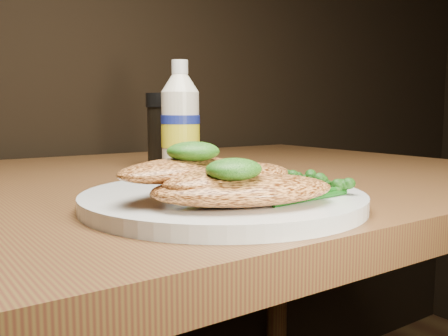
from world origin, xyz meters
TOP-DOWN VIEW (x-y plane):
  - plate at (-0.05, 0.81)m, footprint 0.30×0.30m
  - chicken_front at (-0.07, 0.74)m, footprint 0.19×0.14m
  - chicken_mid at (-0.07, 0.77)m, footprint 0.18×0.12m
  - chicken_back at (-0.10, 0.80)m, footprint 0.16×0.11m
  - pesto_front at (-0.09, 0.74)m, footprint 0.06×0.06m
  - pesto_back at (-0.10, 0.79)m, footprint 0.06×0.06m
  - broccolini_bundle at (-0.01, 0.77)m, footprint 0.17×0.15m
  - mayo_bottle at (0.07, 1.10)m, footprint 0.08×0.08m
  - pepper_grinder at (0.06, 1.16)m, footprint 0.07×0.07m

SIDE VIEW (x-z plane):
  - plate at x=-0.05m, z-range 0.75..0.77m
  - broccolini_bundle at x=-0.01m, z-range 0.77..0.79m
  - chicken_front at x=-0.07m, z-range 0.77..0.79m
  - chicken_mid at x=-0.07m, z-range 0.77..0.80m
  - chicken_back at x=-0.10m, z-range 0.78..0.80m
  - pesto_front at x=-0.09m, z-range 0.79..0.81m
  - pesto_back at x=-0.10m, z-range 0.80..0.82m
  - pepper_grinder at x=0.06m, z-range 0.75..0.88m
  - mayo_bottle at x=0.07m, z-range 0.75..0.93m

